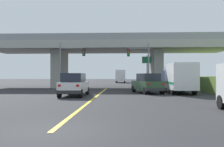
% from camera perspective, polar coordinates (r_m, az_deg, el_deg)
% --- Properties ---
extents(ground, '(160.00, 160.00, 0.00)m').
position_cam_1_polar(ground, '(37.29, -1.00, -3.22)').
color(ground, '#2B2B2D').
extents(overpass_bridge, '(35.18, 9.04, 7.43)m').
position_cam_1_polar(overpass_bridge, '(37.42, -0.99, 5.12)').
color(overpass_bridge, '#A8A59E').
rests_on(overpass_bridge, ground).
extents(lane_divider_stripe, '(0.20, 26.33, 0.01)m').
position_cam_1_polar(lane_divider_stripe, '(21.29, -3.76, -5.35)').
color(lane_divider_stripe, yellow).
rests_on(lane_divider_stripe, ground).
extents(suv_lead, '(2.01, 4.83, 2.02)m').
position_cam_1_polar(suv_lead, '(22.24, -8.63, -2.53)').
color(suv_lead, silver).
rests_on(suv_lead, ground).
extents(suv_crossing, '(3.13, 5.03, 2.02)m').
position_cam_1_polar(suv_crossing, '(25.74, 8.11, -2.23)').
color(suv_crossing, '#2D4C33').
rests_on(suv_crossing, ground).
extents(box_truck, '(2.33, 6.87, 3.01)m').
position_cam_1_polar(box_truck, '(26.30, 15.05, -0.93)').
color(box_truck, navy).
rests_on(box_truck, ground).
extents(traffic_signal_nearside, '(2.68, 0.36, 5.75)m').
position_cam_1_polar(traffic_signal_nearside, '(30.38, 6.76, 2.98)').
color(traffic_signal_nearside, slate).
rests_on(traffic_signal_nearside, ground).
extents(traffic_signal_farside, '(3.16, 0.36, 5.85)m').
position_cam_1_polar(traffic_signal_farside, '(31.04, -9.92, 3.07)').
color(traffic_signal_farside, slate).
rests_on(traffic_signal_farside, ground).
extents(highway_sign, '(1.44, 0.17, 4.62)m').
position_cam_1_polar(highway_sign, '(35.32, 8.03, 2.07)').
color(highway_sign, slate).
rests_on(highway_sign, ground).
extents(semi_truck_distant, '(2.33, 7.27, 3.09)m').
position_cam_1_polar(semi_truck_distant, '(61.86, 1.96, -0.58)').
color(semi_truck_distant, silver).
rests_on(semi_truck_distant, ground).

